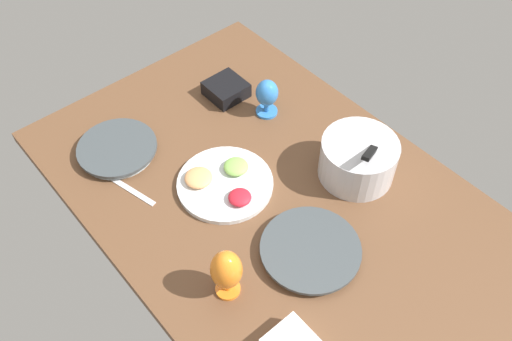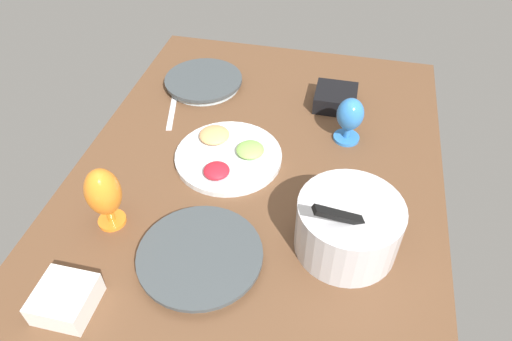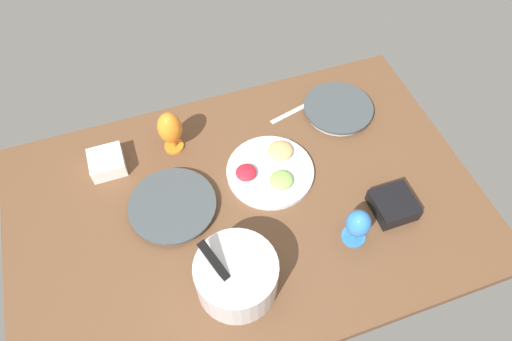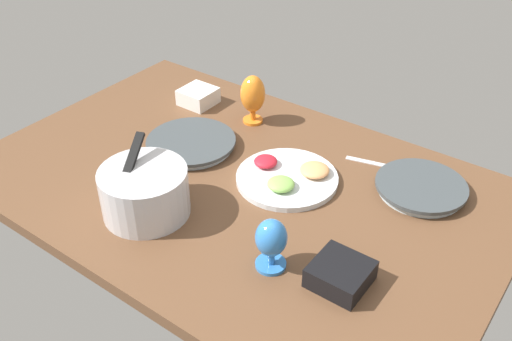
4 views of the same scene
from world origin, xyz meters
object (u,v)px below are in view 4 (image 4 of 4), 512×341
object	(u,v)px
dinner_plate_left	(421,188)
dinner_plate_right	(191,143)
fruit_platter	(288,177)
square_bowl_black	(340,273)
square_bowl_white	(198,96)
hurricane_glass_blue	(271,240)
mixing_bowl	(144,190)
hurricane_glass_orange	(253,95)

from	to	relation	value
dinner_plate_left	dinner_plate_right	world-z (taller)	dinner_plate_left
fruit_platter	square_bowl_black	xyz separation A→B (cm)	(-33.76, 27.81, 1.69)
fruit_platter	square_bowl_white	xyz separation A→B (cm)	(54.49, -21.31, 1.87)
square_bowl_black	hurricane_glass_blue	bearing A→B (deg)	17.27
dinner_plate_right	mixing_bowl	bearing A→B (deg)	110.54
dinner_plate_left	fruit_platter	bearing A→B (deg)	27.87
hurricane_glass_blue	dinner_plate_right	bearing A→B (deg)	-29.33
dinner_plate_left	fruit_platter	distance (cm)	39.72
fruit_platter	square_bowl_white	distance (cm)	58.54
hurricane_glass_orange	dinner_plate_left	bearing A→B (deg)	176.44
hurricane_glass_orange	square_bowl_black	xyz separation A→B (cm)	(-63.74, 50.42, -7.33)
dinner_plate_right	hurricane_glass_orange	world-z (taller)	hurricane_glass_orange
dinner_plate_left	mixing_bowl	world-z (taller)	mixing_bowl
square_bowl_black	square_bowl_white	size ratio (longest dim) A/B	1.13
dinner_plate_right	fruit_platter	world-z (taller)	fruit_platter
dinner_plate_left	square_bowl_white	world-z (taller)	square_bowl_white
hurricane_glass_blue	hurricane_glass_orange	bearing A→B (deg)	-50.00
mixing_bowl	square_bowl_white	distance (cm)	65.09
fruit_platter	hurricane_glass_orange	world-z (taller)	hurricane_glass_orange
hurricane_glass_blue	hurricane_glass_orange	world-z (taller)	hurricane_glass_orange
dinner_plate_left	square_bowl_white	distance (cm)	89.67
square_bowl_white	mixing_bowl	bearing A→B (deg)	117.86
fruit_platter	square_bowl_black	bearing A→B (deg)	140.52
dinner_plate_left	hurricane_glass_orange	size ratio (longest dim) A/B	1.52
fruit_platter	hurricane_glass_orange	xyz separation A→B (cm)	(29.98, -22.61, 9.03)
hurricane_glass_blue	square_bowl_white	distance (cm)	89.80
dinner_plate_right	square_bowl_black	world-z (taller)	square_bowl_black
hurricane_glass_orange	dinner_plate_right	bearing A→B (deg)	75.87
dinner_plate_right	mixing_bowl	xyz separation A→B (cm)	(-12.34, 32.93, 6.03)
fruit_platter	mixing_bowl	bearing A→B (deg)	56.24
fruit_platter	square_bowl_white	world-z (taller)	square_bowl_white
dinner_plate_left	hurricane_glass_orange	world-z (taller)	hurricane_glass_orange
dinner_plate_right	hurricane_glass_blue	distance (cm)	61.46
mixing_bowl	square_bowl_white	world-z (taller)	mixing_bowl
hurricane_glass_blue	square_bowl_white	xyz separation A→B (cm)	(71.25, -54.40, -5.26)
hurricane_glass_orange	square_bowl_white	distance (cm)	25.57
hurricane_glass_orange	square_bowl_black	world-z (taller)	hurricane_glass_orange
dinner_plate_right	fruit_platter	xyz separation A→B (cm)	(-36.48, -3.19, -0.10)
fruit_platter	hurricane_glass_blue	xyz separation A→B (cm)	(-16.75, 33.09, 7.14)
square_bowl_white	square_bowl_black	bearing A→B (deg)	150.90
mixing_bowl	hurricane_glass_orange	bearing A→B (deg)	-84.32
dinner_plate_right	hurricane_glass_orange	bearing A→B (deg)	-104.13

